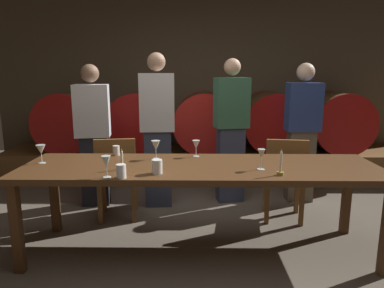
# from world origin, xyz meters

# --- Properties ---
(ground_plane) EXTENTS (8.24, 8.24, 0.00)m
(ground_plane) POSITION_xyz_m (0.00, 0.00, 0.00)
(ground_plane) COLOR brown
(back_wall) EXTENTS (6.34, 0.24, 2.81)m
(back_wall) POSITION_xyz_m (0.00, 2.88, 1.40)
(back_wall) COLOR brown
(back_wall) RESTS_ON ground
(barrel_shelf) EXTENTS (5.71, 0.90, 0.42)m
(barrel_shelf) POSITION_xyz_m (0.00, 2.33, 0.21)
(barrel_shelf) COLOR brown
(barrel_shelf) RESTS_ON ground
(wine_barrel_far_left) EXTENTS (0.84, 0.83, 0.84)m
(wine_barrel_far_left) POSITION_xyz_m (-1.91, 2.33, 0.83)
(wine_barrel_far_left) COLOR brown
(wine_barrel_far_left) RESTS_ON barrel_shelf
(wine_barrel_left) EXTENTS (0.84, 0.83, 0.84)m
(wine_barrel_left) POSITION_xyz_m (-0.93, 2.33, 0.83)
(wine_barrel_left) COLOR brown
(wine_barrel_left) RESTS_ON barrel_shelf
(wine_barrel_center) EXTENTS (0.84, 0.83, 0.84)m
(wine_barrel_center) POSITION_xyz_m (-0.01, 2.33, 0.83)
(wine_barrel_center) COLOR #513319
(wine_barrel_center) RESTS_ON barrel_shelf
(wine_barrel_right) EXTENTS (0.84, 0.83, 0.84)m
(wine_barrel_right) POSITION_xyz_m (0.94, 2.33, 0.83)
(wine_barrel_right) COLOR #513319
(wine_barrel_right) RESTS_ON barrel_shelf
(wine_barrel_far_right) EXTENTS (0.84, 0.83, 0.84)m
(wine_barrel_far_right) POSITION_xyz_m (1.86, 2.33, 0.83)
(wine_barrel_far_right) COLOR #513319
(wine_barrel_far_right) RESTS_ON barrel_shelf
(dining_table) EXTENTS (2.95, 0.84, 0.76)m
(dining_table) POSITION_xyz_m (-0.08, 0.17, 0.70)
(dining_table) COLOR #4C2D16
(dining_table) RESTS_ON ground
(chair_left) EXTENTS (0.45, 0.45, 0.88)m
(chair_left) POSITION_xyz_m (-0.93, 0.82, 0.49)
(chair_left) COLOR brown
(chair_left) RESTS_ON ground
(chair_right) EXTENTS (0.45, 0.45, 0.88)m
(chair_right) POSITION_xyz_m (0.79, 0.80, 0.49)
(chair_right) COLOR brown
(chair_right) RESTS_ON ground
(guest_far_left) EXTENTS (0.41, 0.29, 1.61)m
(guest_far_left) POSITION_xyz_m (-1.29, 1.27, 0.82)
(guest_far_left) COLOR black
(guest_far_left) RESTS_ON ground
(guest_center_left) EXTENTS (0.40, 0.27, 1.73)m
(guest_center_left) POSITION_xyz_m (-0.55, 1.24, 0.89)
(guest_center_left) COLOR #33384C
(guest_center_left) RESTS_ON ground
(guest_center_right) EXTENTS (0.42, 0.31, 1.68)m
(guest_center_right) POSITION_xyz_m (0.29, 1.40, 0.86)
(guest_center_right) COLOR #33384C
(guest_center_right) RESTS_ON ground
(guest_far_right) EXTENTS (0.38, 0.24, 1.63)m
(guest_far_right) POSITION_xyz_m (1.12, 1.43, 0.83)
(guest_far_right) COLOR brown
(guest_far_right) RESTS_ON ground
(candle_left) EXTENTS (0.05, 0.05, 0.17)m
(candle_left) POSITION_xyz_m (-0.70, 0.02, 0.81)
(candle_left) COLOR olive
(candle_left) RESTS_ON dining_table
(candle_right) EXTENTS (0.05, 0.05, 0.20)m
(candle_right) POSITION_xyz_m (0.51, -0.11, 0.82)
(candle_right) COLOR olive
(candle_right) RESTS_ON dining_table
(wine_glass_far_left) EXTENTS (0.08, 0.08, 0.16)m
(wine_glass_far_left) POSITION_xyz_m (-1.42, 0.22, 0.88)
(wine_glass_far_left) COLOR white
(wine_glass_far_left) RESTS_ON dining_table
(wine_glass_left) EXTENTS (0.07, 0.07, 0.16)m
(wine_glass_left) POSITION_xyz_m (-0.77, -0.19, 0.88)
(wine_glass_left) COLOR silver
(wine_glass_left) RESTS_ON dining_table
(wine_glass_center) EXTENTS (0.08, 0.08, 0.17)m
(wine_glass_center) POSITION_xyz_m (-0.47, 0.38, 0.88)
(wine_glass_center) COLOR white
(wine_glass_center) RESTS_ON dining_table
(wine_glass_right) EXTENTS (0.07, 0.07, 0.15)m
(wine_glass_right) POSITION_xyz_m (-0.12, 0.47, 0.87)
(wine_glass_right) COLOR white
(wine_glass_right) RESTS_ON dining_table
(wine_glass_far_right) EXTENTS (0.06, 0.06, 0.17)m
(wine_glass_far_right) POSITION_xyz_m (0.40, 0.04, 0.88)
(wine_glass_far_right) COLOR silver
(wine_glass_far_right) RESTS_ON dining_table
(cup_left) EXTENTS (0.06, 0.06, 0.09)m
(cup_left) POSITION_xyz_m (-0.86, 0.52, 0.81)
(cup_left) COLOR white
(cup_left) RESTS_ON dining_table
(cup_center) EXTENTS (0.07, 0.07, 0.10)m
(cup_center) POSITION_xyz_m (-0.66, -0.20, 0.81)
(cup_center) COLOR white
(cup_center) RESTS_ON dining_table
(cup_right) EXTENTS (0.08, 0.08, 0.11)m
(cup_right) POSITION_xyz_m (-0.41, -0.08, 0.82)
(cup_right) COLOR white
(cup_right) RESTS_ON dining_table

